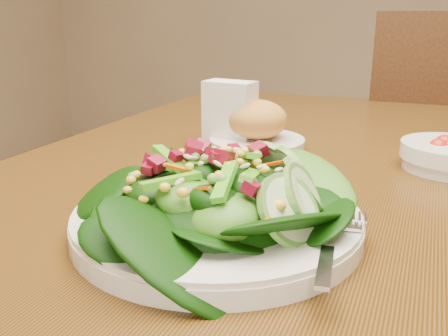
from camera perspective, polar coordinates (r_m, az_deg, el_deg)
The scene contains 5 objects.
dining_table at distance 0.80m, azimuth 7.60°, elevation -7.23°, with size 0.90×1.40×0.75m.
chair_far at distance 1.60m, azimuth 23.69°, elevation -0.71°, with size 0.47×0.47×0.98m.
salad_plate at distance 0.53m, azimuth 0.22°, elevation -4.16°, with size 0.31×0.31×0.09m.
bread_plate at distance 0.88m, azimuth 3.80°, elevation 4.55°, with size 0.17×0.17×0.08m.
napkin_holder at distance 0.88m, azimuth 0.67°, elevation 6.42°, with size 0.09×0.06×0.11m.
Camera 1 is at (0.18, -0.70, 0.98)m, focal length 40.00 mm.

